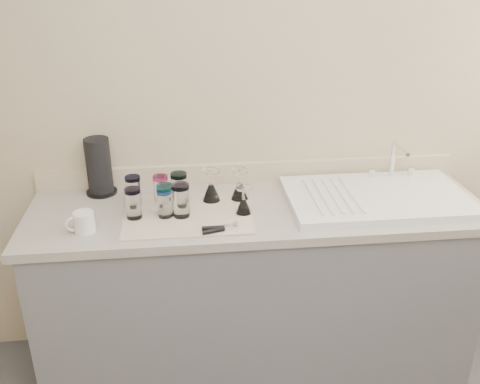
{
  "coord_description": "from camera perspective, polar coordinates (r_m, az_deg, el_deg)",
  "views": [
    {
      "loc": [
        -0.32,
        -0.93,
        1.97
      ],
      "look_at": [
        -0.09,
        1.15,
        1.0
      ],
      "focal_mm": 40.0,
      "sensor_mm": 36.0,
      "label": 1
    }
  ],
  "objects": [
    {
      "name": "dish_towel",
      "position": [
        2.35,
        -5.65,
        -2.34
      ],
      "size": [
        0.55,
        0.42,
        0.01
      ],
      "primitive_type": "cube",
      "color": "silver",
      "rests_on": "counter_unit"
    },
    {
      "name": "tumbler_cyan",
      "position": [
        2.42,
        -8.43,
        0.26
      ],
      "size": [
        0.07,
        0.07,
        0.13
      ],
      "color": "white",
      "rests_on": "dish_towel"
    },
    {
      "name": "can_opener",
      "position": [
        2.19,
        -2.12,
        -3.91
      ],
      "size": [
        0.15,
        0.06,
        0.02
      ],
      "color": "silver",
      "rests_on": "dish_towel"
    },
    {
      "name": "counter_unit",
      "position": [
        2.64,
        1.81,
        -10.32
      ],
      "size": [
        2.06,
        0.62,
        0.9
      ],
      "color": "slate",
      "rests_on": "ground"
    },
    {
      "name": "room_envelope",
      "position": [
        1.07,
        11.54,
        1.49
      ],
      "size": [
        3.54,
        3.5,
        2.52
      ],
      "color": "#515156",
      "rests_on": "ground"
    },
    {
      "name": "tumbler_blue",
      "position": [
        2.31,
        -7.96,
        -0.86
      ],
      "size": [
        0.07,
        0.07,
        0.14
      ],
      "color": "white",
      "rests_on": "dish_towel"
    },
    {
      "name": "tumbler_extra",
      "position": [
        2.3,
        -8.05,
        -1.17
      ],
      "size": [
        0.06,
        0.06,
        0.13
      ],
      "color": "white",
      "rests_on": "dish_towel"
    },
    {
      "name": "goblet_front_right",
      "position": [
        2.32,
        0.38,
        -1.31
      ],
      "size": [
        0.07,
        0.07,
        0.12
      ],
      "color": "white",
      "rests_on": "dish_towel"
    },
    {
      "name": "tumbler_teal",
      "position": [
        2.43,
        -11.29,
        0.18
      ],
      "size": [
        0.07,
        0.07,
        0.14
      ],
      "color": "white",
      "rests_on": "dish_towel"
    },
    {
      "name": "goblet_back_left",
      "position": [
        2.43,
        -3.09,
        0.2
      ],
      "size": [
        0.08,
        0.08,
        0.15
      ],
      "color": "white",
      "rests_on": "dish_towel"
    },
    {
      "name": "goblet_back_right",
      "position": [
        2.45,
        -0.05,
        0.32
      ],
      "size": [
        0.08,
        0.08,
        0.14
      ],
      "color": "white",
      "rests_on": "dish_towel"
    },
    {
      "name": "tumbler_lavender",
      "position": [
        2.29,
        -6.31,
        -0.87
      ],
      "size": [
        0.07,
        0.07,
        0.15
      ],
      "color": "white",
      "rests_on": "dish_towel"
    },
    {
      "name": "sink_unit",
      "position": [
        2.54,
        14.4,
        -0.49
      ],
      "size": [
        0.82,
        0.5,
        0.22
      ],
      "color": "white",
      "rests_on": "counter_unit"
    },
    {
      "name": "tumbler_magenta",
      "position": [
        2.31,
        -11.3,
        -1.16
      ],
      "size": [
        0.07,
        0.07,
        0.14
      ],
      "color": "white",
      "rests_on": "dish_towel"
    },
    {
      "name": "white_mug",
      "position": [
        2.27,
        -16.36,
        -3.12
      ],
      "size": [
        0.13,
        0.11,
        0.09
      ],
      "color": "white",
      "rests_on": "counter_unit"
    },
    {
      "name": "paper_towel_roll",
      "position": [
        2.57,
        -14.81,
        2.59
      ],
      "size": [
        0.14,
        0.14,
        0.27
      ],
      "color": "black",
      "rests_on": "counter_unit"
    },
    {
      "name": "tumbler_purple",
      "position": [
        2.4,
        -6.5,
        0.39
      ],
      "size": [
        0.07,
        0.07,
        0.15
      ],
      "color": "white",
      "rests_on": "dish_towel"
    }
  ]
}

